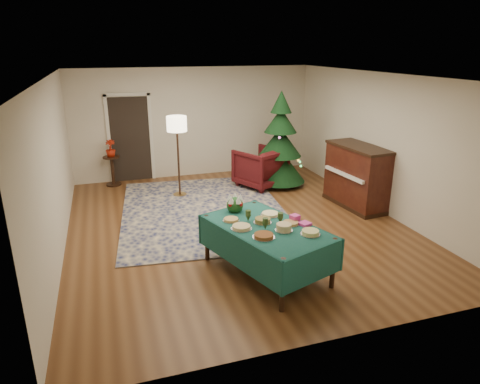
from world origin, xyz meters
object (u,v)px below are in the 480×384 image
object	(u,v)px
piano	(357,177)
buffet_table	(266,236)
armchair	(260,166)
christmas_tree	(280,144)
floor_lamp	(177,129)
potted_plant	(111,152)
side_table	(113,171)
gift_box	(295,218)

from	to	relation	value
piano	buffet_table	bearing A→B (deg)	-143.67
armchair	christmas_tree	size ratio (longest dim) A/B	0.45
floor_lamp	piano	xyz separation A→B (m)	(3.37, -1.77, -0.87)
potted_plant	christmas_tree	distance (m)	3.98
piano	side_table	bearing A→B (deg)	147.89
buffet_table	christmas_tree	bearing A→B (deg)	64.68
christmas_tree	piano	world-z (taller)	christmas_tree
side_table	potted_plant	world-z (taller)	potted_plant
buffet_table	armchair	size ratio (longest dim) A/B	2.15
buffet_table	gift_box	bearing A→B (deg)	5.47
buffet_table	gift_box	world-z (taller)	gift_box
side_table	gift_box	bearing A→B (deg)	-64.04
floor_lamp	side_table	world-z (taller)	floor_lamp
christmas_tree	gift_box	bearing A→B (deg)	-109.71
buffet_table	side_table	distance (m)	5.41
armchair	christmas_tree	xyz separation A→B (m)	(0.47, -0.04, 0.50)
gift_box	floor_lamp	xyz separation A→B (m)	(-1.04, 3.78, 0.71)
buffet_table	piano	bearing A→B (deg)	36.33
floor_lamp	side_table	xyz separation A→B (m)	(-1.39, 1.22, -1.16)
buffet_table	piano	xyz separation A→B (m)	(2.79, 2.05, 0.03)
floor_lamp	potted_plant	size ratio (longest dim) A/B	4.43
buffet_table	floor_lamp	bearing A→B (deg)	98.75
armchair	floor_lamp	distance (m)	2.18
side_table	christmas_tree	bearing A→B (deg)	-17.48
floor_lamp	potted_plant	xyz separation A→B (m)	(-1.39, 1.22, -0.68)
gift_box	side_table	world-z (taller)	gift_box
buffet_table	gift_box	distance (m)	0.50
armchair	floor_lamp	bearing A→B (deg)	-24.27
gift_box	christmas_tree	size ratio (longest dim) A/B	0.05
side_table	piano	distance (m)	5.63
side_table	armchair	bearing A→B (deg)	-19.14
gift_box	christmas_tree	xyz separation A→B (m)	(1.36, 3.80, 0.21)
gift_box	floor_lamp	distance (m)	3.98
christmas_tree	piano	size ratio (longest dim) A/B	1.45
floor_lamp	piano	distance (m)	3.91
buffet_table	side_table	size ratio (longest dim) A/B	3.08
gift_box	piano	distance (m)	3.08
gift_box	floor_lamp	world-z (taller)	floor_lamp
armchair	christmas_tree	distance (m)	0.68
potted_plant	piano	size ratio (longest dim) A/B	0.26
armchair	side_table	xyz separation A→B (m)	(-3.32, 1.15, -0.16)
floor_lamp	potted_plant	bearing A→B (deg)	138.71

